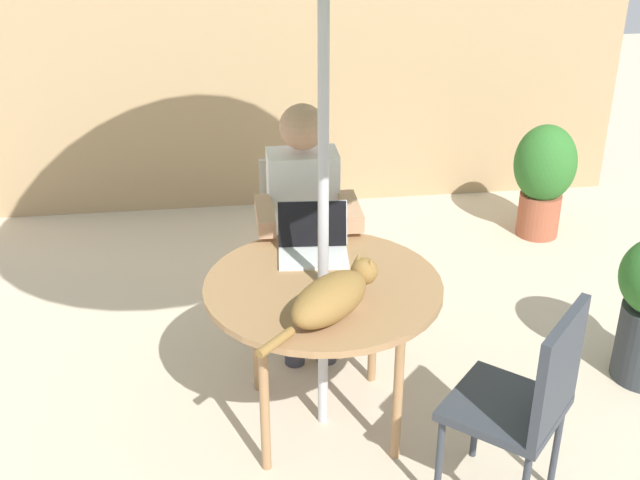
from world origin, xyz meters
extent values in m
plane|color=beige|center=(0.00, 0.00, 0.00)|extent=(14.00, 14.00, 0.00)
cube|color=tan|center=(0.00, 2.43, 0.89)|extent=(4.74, 0.08, 1.79)
cylinder|color=#9E754C|center=(0.00, 0.00, 0.70)|extent=(0.99, 0.99, 0.03)
cylinder|color=#9E754C|center=(0.27, 0.27, 0.34)|extent=(0.04, 0.04, 0.68)
cylinder|color=#9E754C|center=(-0.27, 0.27, 0.34)|extent=(0.04, 0.04, 0.68)
cylinder|color=#9E754C|center=(-0.27, -0.27, 0.34)|extent=(0.04, 0.04, 0.68)
cylinder|color=#9E754C|center=(0.27, -0.27, 0.34)|extent=(0.04, 0.04, 0.68)
cylinder|color=#B7B7BC|center=(0.00, 0.00, 1.17)|extent=(0.04, 0.04, 2.33)
cube|color=#B2A899|center=(0.00, 0.76, 0.44)|extent=(0.40, 0.40, 0.04)
cube|color=#B2A899|center=(0.00, 0.94, 0.68)|extent=(0.40, 0.04, 0.44)
cylinder|color=#B2A899|center=(0.17, 0.93, 0.21)|extent=(0.03, 0.03, 0.42)
cylinder|color=#B2A899|center=(-0.17, 0.93, 0.21)|extent=(0.03, 0.03, 0.42)
cylinder|color=#B2A899|center=(-0.17, 0.59, 0.21)|extent=(0.03, 0.03, 0.42)
cylinder|color=#B2A899|center=(0.17, 0.59, 0.21)|extent=(0.03, 0.03, 0.42)
cube|color=#33383F|center=(0.62, -0.55, 0.44)|extent=(0.56, 0.56, 0.04)
cube|color=#33383F|center=(0.75, -0.67, 0.68)|extent=(0.29, 0.32, 0.44)
cylinder|color=#33383F|center=(0.86, -0.53, 0.21)|extent=(0.03, 0.03, 0.42)
cylinder|color=#33383F|center=(0.60, -0.31, 0.21)|extent=(0.03, 0.03, 0.42)
cylinder|color=#33383F|center=(0.38, -0.56, 0.21)|extent=(0.03, 0.03, 0.42)
cube|color=white|center=(0.00, 0.76, 0.73)|extent=(0.34, 0.20, 0.54)
sphere|color=tan|center=(0.00, 0.75, 1.13)|extent=(0.22, 0.22, 0.22)
cube|color=#383842|center=(-0.08, 0.61, 0.51)|extent=(0.12, 0.30, 0.12)
cylinder|color=#383842|center=(-0.08, 0.46, 0.23)|extent=(0.10, 0.10, 0.46)
cube|color=#383842|center=(0.08, 0.61, 0.51)|extent=(0.12, 0.30, 0.12)
cylinder|color=#383842|center=(0.08, 0.46, 0.23)|extent=(0.10, 0.10, 0.46)
cube|color=tan|center=(-0.20, 0.54, 0.78)|extent=(0.08, 0.32, 0.08)
cube|color=tan|center=(0.20, 0.54, 0.78)|extent=(0.08, 0.32, 0.08)
cube|color=silver|center=(-0.01, 0.22, 0.72)|extent=(0.32, 0.24, 0.02)
cube|color=black|center=(-0.01, 0.33, 0.83)|extent=(0.30, 0.08, 0.20)
cube|color=silver|center=(0.00, 0.34, 0.83)|extent=(0.30, 0.08, 0.20)
ellipsoid|color=olive|center=(-0.01, -0.27, 0.80)|extent=(0.42, 0.42, 0.17)
sphere|color=olive|center=(0.15, -0.11, 0.82)|extent=(0.11, 0.11, 0.11)
ellipsoid|color=white|center=(0.07, -0.19, 0.76)|extent=(0.17, 0.17, 0.09)
cylinder|color=olive|center=(-0.23, -0.44, 0.74)|extent=(0.15, 0.15, 0.04)
cone|color=olive|center=(0.17, -0.13, 0.87)|extent=(0.04, 0.04, 0.03)
cone|color=olive|center=(0.13, -0.08, 0.87)|extent=(0.04, 0.04, 0.03)
cylinder|color=#9E5138|center=(1.63, 1.69, 0.14)|extent=(0.27, 0.27, 0.28)
ellipsoid|color=#2D6B28|center=(1.63, 1.69, 0.49)|extent=(0.39, 0.39, 0.50)
camera|label=1|loc=(-0.39, -2.92, 2.41)|focal=46.40mm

